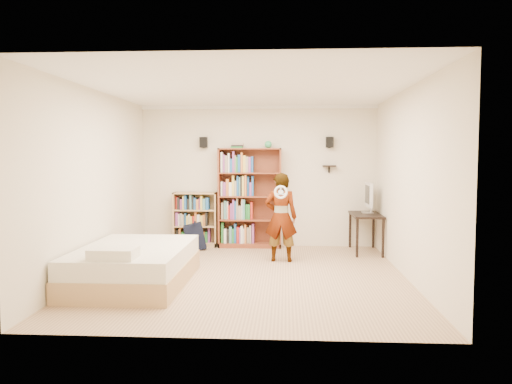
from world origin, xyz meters
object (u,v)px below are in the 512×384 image
(computer_desk, at_px, (366,233))
(person, at_px, (281,217))
(daybed, at_px, (135,260))
(low_bookshelf, at_px, (195,219))
(tall_bookshelf, at_px, (250,198))

(computer_desk, xyz_separation_m, person, (-1.52, -0.87, 0.38))
(daybed, bearing_deg, person, 38.60)
(computer_desk, xyz_separation_m, daybed, (-3.50, -2.44, -0.03))
(daybed, bearing_deg, low_bookshelf, 83.67)
(tall_bookshelf, bearing_deg, low_bookshelf, 179.05)
(computer_desk, height_order, daybed, computer_desk)
(low_bookshelf, bearing_deg, tall_bookshelf, -0.95)
(tall_bookshelf, height_order, computer_desk, tall_bookshelf)
(low_bookshelf, relative_size, person, 0.71)
(low_bookshelf, relative_size, daybed, 0.48)
(person, bearing_deg, tall_bookshelf, -61.97)
(tall_bookshelf, relative_size, low_bookshelf, 1.81)
(tall_bookshelf, distance_m, low_bookshelf, 1.13)
(person, bearing_deg, daybed, 41.19)
(computer_desk, distance_m, daybed, 4.27)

